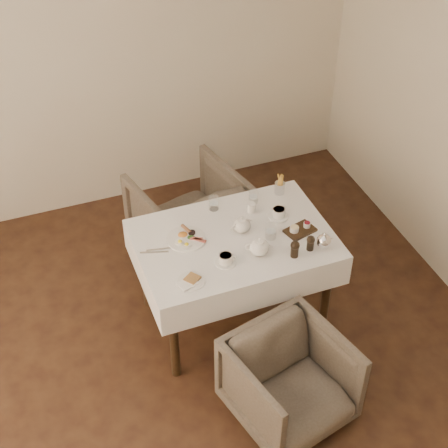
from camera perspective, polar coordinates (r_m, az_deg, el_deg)
table at (r=4.56m, az=0.84°, el=-2.27°), size 1.28×0.88×0.75m
armchair_near at (r=4.28m, az=5.50°, el=-12.93°), size 0.79×0.81×0.61m
armchair_far at (r=5.29m, az=-2.85°, el=0.62°), size 0.92×0.93×0.71m
breakfast_plate at (r=4.48m, az=-3.17°, el=-1.16°), size 0.26×0.26×0.03m
side_plate at (r=4.18m, az=-2.81°, el=-4.80°), size 0.18×0.17×0.02m
teapot_centre at (r=4.49m, az=1.50°, el=-0.02°), size 0.18×0.15×0.13m
teapot_front at (r=4.33m, az=2.96°, el=-1.85°), size 0.21×0.18×0.14m
creamer at (r=4.68m, az=2.27°, el=1.40°), size 0.08×0.08×0.07m
teacup_near at (r=4.29m, az=0.14°, el=-2.96°), size 0.13×0.13×0.07m
teacup_far at (r=4.65m, az=4.57°, el=0.91°), size 0.14×0.14×0.07m
glass_left at (r=4.69m, az=-0.86°, el=1.74°), size 0.07×0.07×0.10m
glass_mid at (r=4.47m, az=3.93°, el=-0.62°), size 0.09×0.09×0.10m
glass_right at (r=4.75m, az=2.46°, el=2.28°), size 0.07×0.07×0.09m
condiment_board at (r=4.55m, az=6.32°, el=-0.45°), size 0.22×0.18×0.05m
pepper_mill_left at (r=4.34m, az=5.91°, el=-2.07°), size 0.08×0.08×0.12m
pepper_mill_right at (r=4.40m, az=7.20°, el=-1.56°), size 0.06×0.06×0.11m
silver_pot at (r=4.41m, az=8.30°, el=-1.36°), size 0.12×0.10×0.13m
fries_cup at (r=4.84m, az=4.66°, el=3.24°), size 0.07×0.07×0.15m
cutlery_fork at (r=4.42m, az=-5.20°, el=-2.08°), size 0.20×0.05×0.00m
cutlery_knife at (r=4.40m, az=-5.82°, el=-2.35°), size 0.18×0.07×0.00m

